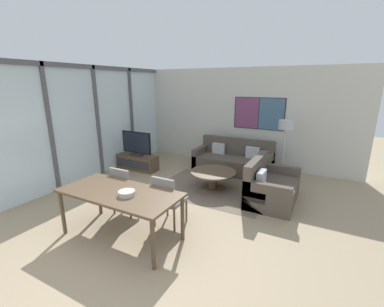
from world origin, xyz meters
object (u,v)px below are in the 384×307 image
tv_console (137,162)px  dining_chair_left (125,187)px  coffee_table (213,176)px  floor_lamp (286,129)px  dining_table (120,196)px  sofa_side (269,188)px  sofa_main (233,161)px  dining_chair_centre (168,198)px  fruit_bowl (127,193)px  television (136,144)px

tv_console → dining_chair_left: (1.49, -2.11, 0.31)m
coffee_table → floor_lamp: (1.29, 1.42, 0.97)m
dining_chair_left → dining_table: bearing=-53.1°
sofa_side → sofa_main: bearing=41.3°
dining_table → dining_chair_left: dining_chair_left is taller
dining_chair_centre → fruit_bowl: bearing=-111.6°
dining_table → television: bearing=125.7°
sofa_main → dining_chair_centre: size_ratio=2.28×
tv_console → dining_table: bearing=-54.3°
tv_console → sofa_side: (3.72, -0.30, 0.08)m
television → dining_table: 3.36m
dining_chair_left → dining_chair_centre: same height
coffee_table → tv_console: bearing=173.7°
tv_console → dining_chair_left: dining_chair_left is taller
tv_console → fruit_bowl: bearing=-52.2°
sofa_side → dining_chair_left: size_ratio=1.52×
floor_lamp → fruit_bowl: bearing=-111.9°
sofa_side → fruit_bowl: bearing=148.0°
sofa_main → sofa_side: 1.92m
television → tv_console: bearing=-90.0°
floor_lamp → television: bearing=-163.0°
tv_console → sofa_main: bearing=24.8°
dining_chair_left → fruit_bowl: dining_chair_left is taller
fruit_bowl → coffee_table: bearing=83.5°
sofa_main → dining_chair_left: dining_chair_left is taller
dining_chair_left → floor_lamp: 4.03m
sofa_main → dining_chair_left: (-0.96, -3.25, 0.24)m
coffee_table → dining_chair_left: bearing=-117.5°
dining_chair_centre → floor_lamp: (1.32, 3.27, 0.77)m
dining_chair_left → floor_lamp: floor_lamp is taller
tv_console → coffee_table: (2.45, -0.27, 0.11)m
dining_chair_centre → tv_console: bearing=138.9°
tv_console → dining_chair_centre: (2.43, -2.12, 0.31)m
television → fruit_bowl: (2.16, -2.79, 0.08)m
television → sofa_side: size_ratio=0.69×
television → dining_chair_left: television is taller
dining_table → dining_chair_left: size_ratio=2.09×
sofa_side → floor_lamp: 1.76m
dining_table → dining_chair_left: 0.80m
coffee_table → fruit_bowl: fruit_bowl is taller
sofa_side → dining_chair_centre: bearing=144.7°
dining_table → fruit_bowl: 0.24m
television → dining_chair_centre: 3.23m
dining_table → dining_chair_centre: dining_chair_centre is taller
dining_table → dining_chair_centre: 0.79m
dining_chair_left → dining_chair_centre: bearing=-0.6°
floor_lamp → dining_chair_centre: bearing=-111.9°
sofa_side → coffee_table: bearing=88.5°
dining_chair_centre → floor_lamp: floor_lamp is taller
coffee_table → sofa_side: bearing=-1.5°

